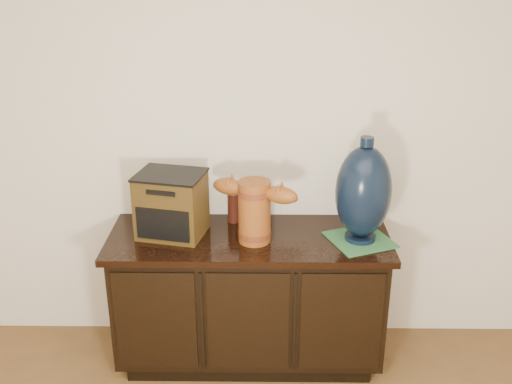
{
  "coord_description": "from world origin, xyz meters",
  "views": [
    {
      "loc": [
        0.07,
        -0.55,
        2.14
      ],
      "look_at": [
        0.04,
        2.18,
        1.02
      ],
      "focal_mm": 42.0,
      "sensor_mm": 36.0,
      "label": 1
    }
  ],
  "objects_px": {
    "sideboard": "(249,297)",
    "lamp_base": "(363,192)",
    "terracotta_vessel": "(254,208)",
    "spray_can": "(234,206)",
    "tv_radio": "(171,204)"
  },
  "relations": [
    {
      "from": "lamp_base",
      "to": "spray_can",
      "type": "height_order",
      "value": "lamp_base"
    },
    {
      "from": "terracotta_vessel",
      "to": "lamp_base",
      "type": "relative_size",
      "value": 0.83
    },
    {
      "from": "sideboard",
      "to": "lamp_base",
      "type": "distance_m",
      "value": 0.85
    },
    {
      "from": "tv_radio",
      "to": "spray_can",
      "type": "height_order",
      "value": "tv_radio"
    },
    {
      "from": "sideboard",
      "to": "terracotta_vessel",
      "type": "bearing_deg",
      "value": -59.91
    },
    {
      "from": "terracotta_vessel",
      "to": "lamp_base",
      "type": "xyz_separation_m",
      "value": [
        0.54,
        0.01,
        0.08
      ]
    },
    {
      "from": "lamp_base",
      "to": "spray_can",
      "type": "xyz_separation_m",
      "value": [
        -0.65,
        0.22,
        -0.17
      ]
    },
    {
      "from": "spray_can",
      "to": "lamp_base",
      "type": "bearing_deg",
      "value": -18.82
    },
    {
      "from": "sideboard",
      "to": "lamp_base",
      "type": "bearing_deg",
      "value": -4.26
    },
    {
      "from": "terracotta_vessel",
      "to": "sideboard",
      "type": "bearing_deg",
      "value": 143.38
    },
    {
      "from": "tv_radio",
      "to": "spray_can",
      "type": "relative_size",
      "value": 2.03
    },
    {
      "from": "terracotta_vessel",
      "to": "spray_can",
      "type": "height_order",
      "value": "terracotta_vessel"
    },
    {
      "from": "sideboard",
      "to": "spray_can",
      "type": "relative_size",
      "value": 7.71
    },
    {
      "from": "tv_radio",
      "to": "spray_can",
      "type": "bearing_deg",
      "value": 39.34
    },
    {
      "from": "spray_can",
      "to": "terracotta_vessel",
      "type": "bearing_deg",
      "value": -63.32
    }
  ]
}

